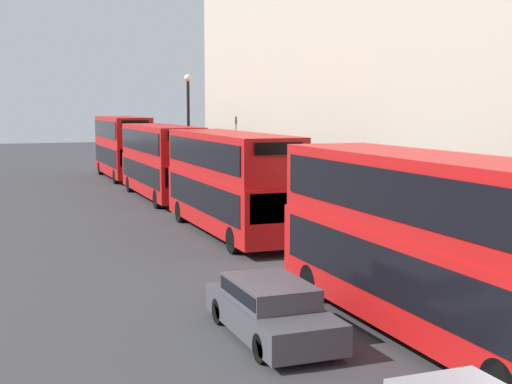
% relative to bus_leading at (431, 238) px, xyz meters
% --- Properties ---
extents(bus_leading, '(2.59, 11.09, 4.27)m').
position_rel_bus_leading_xyz_m(bus_leading, '(0.00, 0.00, 0.00)').
color(bus_leading, red).
rests_on(bus_leading, ground).
extents(bus_second_in_queue, '(2.59, 10.78, 4.27)m').
position_rel_bus_leading_xyz_m(bus_second_in_queue, '(0.00, 14.43, -0.00)').
color(bus_second_in_queue, red).
rests_on(bus_second_in_queue, ground).
extents(bus_third_in_queue, '(2.59, 10.91, 4.26)m').
position_rel_bus_leading_xyz_m(bus_third_in_queue, '(-0.00, 26.83, -0.01)').
color(bus_third_in_queue, red).
rests_on(bus_third_in_queue, ground).
extents(bus_trailing, '(2.59, 10.27, 4.57)m').
position_rel_bus_leading_xyz_m(bus_trailing, '(0.00, 39.28, 0.15)').
color(bus_trailing, red).
rests_on(bus_trailing, ground).
extents(car_hatchback, '(1.81, 4.54, 1.33)m').
position_rel_bus_leading_xyz_m(car_hatchback, '(-3.40, 1.36, -1.65)').
color(car_hatchback, '#47474C').
rests_on(car_hatchback, ground).
extents(street_lamp, '(0.44, 0.44, 7.25)m').
position_rel_bus_leading_xyz_m(street_lamp, '(1.96, 27.94, 2.05)').
color(street_lamp, black).
rests_on(street_lamp, ground).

